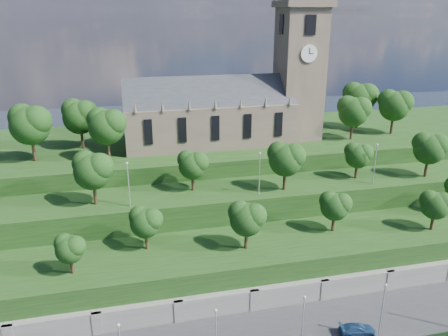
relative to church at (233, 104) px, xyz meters
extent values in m
cube|color=slate|center=(-0.79, -33.98, -20.02)|extent=(160.00, 2.00, 5.00)
cube|color=slate|center=(-25.79, -34.78, -20.02)|extent=(1.20, 0.60, 5.00)
cube|color=slate|center=(-15.79, -34.78, -20.02)|extent=(1.20, 0.60, 5.00)
cube|color=slate|center=(-5.79, -34.78, -20.02)|extent=(1.20, 0.60, 5.00)
cube|color=slate|center=(4.21, -34.78, -20.02)|extent=(1.20, 0.60, 5.00)
cube|color=slate|center=(14.21, -34.78, -20.02)|extent=(1.20, 0.60, 5.00)
cube|color=#193913|center=(-0.79, -27.98, -18.52)|extent=(160.00, 12.00, 8.00)
cube|color=#193913|center=(-0.79, -16.98, -16.52)|extent=(160.00, 10.00, 12.00)
cube|color=#193913|center=(-0.79, 4.02, -15.02)|extent=(160.00, 32.00, 15.00)
cube|color=brown|center=(-4.79, 0.02, -3.52)|extent=(32.00, 12.00, 8.00)
cube|color=#272A2F|center=(-4.79, 0.02, 0.48)|extent=(32.00, 10.18, 10.18)
cone|color=brown|center=(-18.79, -5.98, 1.38)|extent=(0.70, 0.70, 1.80)
cone|color=brown|center=(-14.12, -5.98, 1.38)|extent=(0.70, 0.70, 1.80)
cone|color=brown|center=(-9.46, -5.98, 1.38)|extent=(0.70, 0.70, 1.80)
cone|color=brown|center=(-4.79, -5.98, 1.38)|extent=(0.70, 0.70, 1.80)
cone|color=brown|center=(-0.12, -5.98, 1.38)|extent=(0.70, 0.70, 1.80)
cone|color=brown|center=(4.54, -5.98, 1.38)|extent=(0.70, 0.70, 1.80)
cone|color=brown|center=(9.21, -5.98, 1.38)|extent=(0.70, 0.70, 1.80)
cube|color=black|center=(-16.79, -6.06, -3.02)|extent=(1.40, 0.25, 4.50)
cube|color=black|center=(-10.79, -6.06, -3.02)|extent=(1.40, 0.25, 4.50)
cube|color=black|center=(-4.79, -6.06, -3.02)|extent=(1.40, 0.25, 4.50)
cube|color=black|center=(1.21, -6.06, -3.02)|extent=(1.40, 0.25, 4.50)
cube|color=black|center=(7.21, -6.06, -3.02)|extent=(1.40, 0.25, 4.50)
cube|color=brown|center=(13.21, 0.02, 4.98)|extent=(8.00, 8.00, 25.00)
cube|color=brown|center=(13.21, 0.02, 18.08)|extent=(9.20, 9.20, 1.20)
cube|color=black|center=(13.21, -4.06, 14.48)|extent=(2.00, 0.25, 3.50)
cube|color=black|center=(13.21, 4.10, 14.48)|extent=(2.00, 0.25, 3.50)
cube|color=black|center=(9.13, 0.02, 14.48)|extent=(0.25, 2.00, 3.50)
cube|color=black|center=(17.29, 0.02, 14.48)|extent=(0.25, 2.00, 3.50)
cylinder|color=white|center=(13.21, -4.10, 9.48)|extent=(3.20, 0.30, 3.20)
cylinder|color=white|center=(17.33, 0.02, 9.48)|extent=(0.30, 3.20, 3.20)
cube|color=black|center=(13.21, -4.28, 9.98)|extent=(0.12, 0.05, 1.10)
cube|color=black|center=(13.61, -4.28, 9.48)|extent=(0.80, 0.05, 0.12)
cylinder|color=#302012|center=(-28.51, -29.98, -13.36)|extent=(0.46, 0.46, 2.33)
sphere|color=#11340E|center=(-28.51, -29.98, -11.11)|extent=(3.62, 3.62, 3.62)
sphere|color=#11340E|center=(-27.79, -30.35, -10.56)|extent=(2.72, 2.72, 2.72)
sphere|color=#11340E|center=(-29.15, -29.53, -10.38)|extent=(2.54, 2.54, 2.54)
cylinder|color=#302012|center=(-18.93, -25.98, -13.16)|extent=(0.48, 0.48, 2.72)
sphere|color=#11340E|center=(-18.93, -25.98, -10.53)|extent=(4.24, 4.24, 4.24)
sphere|color=#11340E|center=(-18.08, -26.41, -9.89)|extent=(3.18, 3.18, 3.18)
sphere|color=#11340E|center=(-19.67, -25.46, -9.68)|extent=(2.97, 2.97, 2.97)
cylinder|color=#302012|center=(-5.37, -28.98, -13.01)|extent=(0.49, 0.49, 3.02)
sphere|color=#11340E|center=(-5.37, -28.98, -10.09)|extent=(4.70, 4.70, 4.70)
sphere|color=#11340E|center=(-4.43, -29.45, -9.38)|extent=(3.53, 3.53, 3.53)
sphere|color=#11340E|center=(-6.19, -28.40, -9.15)|extent=(3.29, 3.29, 3.29)
cylinder|color=#302012|center=(8.83, -26.98, -13.17)|extent=(0.48, 0.48, 2.71)
sphere|color=#11340E|center=(8.83, -26.98, -10.54)|extent=(4.22, 4.22, 4.22)
sphere|color=#11340E|center=(9.67, -27.41, -9.91)|extent=(3.17, 3.17, 3.17)
sphere|color=#11340E|center=(8.09, -26.46, -9.70)|extent=(2.95, 2.95, 2.95)
cylinder|color=#302012|center=(23.69, -29.98, -13.18)|extent=(0.48, 0.48, 2.69)
sphere|color=#11340E|center=(23.69, -29.98, -10.58)|extent=(4.18, 4.18, 4.18)
sphere|color=#11340E|center=(24.53, -30.40, -9.95)|extent=(3.14, 3.14, 3.14)
sphere|color=#11340E|center=(22.96, -29.46, -9.74)|extent=(2.93, 2.93, 2.93)
cylinder|color=#302012|center=(-25.81, -17.98, -8.74)|extent=(0.52, 0.52, 3.55)
sphere|color=#11340E|center=(-25.81, -17.98, -5.31)|extent=(5.53, 5.53, 5.53)
sphere|color=#11340E|center=(-24.70, -18.54, -4.48)|extent=(4.15, 4.15, 4.15)
sphere|color=#11340E|center=(-26.77, -17.29, -4.20)|extent=(3.87, 3.87, 3.87)
cylinder|color=#302012|center=(-10.68, -15.98, -9.08)|extent=(0.49, 0.49, 2.88)
sphere|color=#11340E|center=(-10.68, -15.98, -6.29)|extent=(4.48, 4.48, 4.48)
sphere|color=#11340E|center=(-9.78, -16.43, -5.62)|extent=(3.36, 3.36, 3.36)
sphere|color=#11340E|center=(-11.46, -15.42, -5.40)|extent=(3.14, 3.14, 3.14)
cylinder|color=#302012|center=(3.83, -18.98, -8.80)|extent=(0.51, 0.51, 3.44)
sphere|color=#11340E|center=(3.83, -18.98, -5.48)|extent=(5.34, 5.34, 5.34)
sphere|color=#11340E|center=(4.90, -19.52, -4.68)|extent=(4.01, 4.01, 4.01)
sphere|color=#11340E|center=(2.89, -18.32, -4.41)|extent=(3.74, 3.74, 3.74)
cylinder|color=#302012|center=(17.72, -16.98, -9.15)|extent=(0.48, 0.48, 2.74)
sphere|color=#11340E|center=(17.72, -16.98, -6.51)|extent=(4.26, 4.26, 4.26)
sphere|color=#11340E|center=(18.57, -17.41, -5.87)|extent=(3.19, 3.19, 3.19)
sphere|color=#11340E|center=(16.97, -16.45, -5.66)|extent=(2.98, 2.98, 2.98)
cylinder|color=#302012|center=(30.01, -18.98, -8.82)|extent=(0.51, 0.51, 3.40)
sphere|color=#11340E|center=(30.01, -18.98, -5.53)|extent=(5.29, 5.29, 5.29)
sphere|color=#11340E|center=(31.07, -19.51, -4.74)|extent=(3.97, 3.97, 3.97)
sphere|color=#11340E|center=(29.09, -18.32, -4.47)|extent=(3.70, 3.70, 3.70)
cylinder|color=#302012|center=(-36.23, -3.98, -5.40)|extent=(0.55, 0.55, 4.24)
sphere|color=#11340E|center=(-36.23, -3.98, -1.30)|extent=(6.60, 6.60, 6.60)
sphere|color=#11340E|center=(-34.91, -4.65, -0.31)|extent=(4.95, 4.95, 4.95)
sphere|color=#11340E|center=(-37.38, -3.16, 0.02)|extent=(4.62, 4.62, 4.62)
cylinder|color=#302012|center=(-28.69, 2.02, -5.53)|extent=(0.54, 0.54, 3.99)
sphere|color=#11340E|center=(-28.69, 2.02, -1.67)|extent=(6.21, 6.21, 6.21)
sphere|color=#11340E|center=(-27.45, 1.39, -0.73)|extent=(4.66, 4.66, 4.66)
sphere|color=#11340E|center=(-29.78, 2.79, -0.42)|extent=(4.35, 4.35, 4.35)
cylinder|color=#302012|center=(-23.79, -5.98, -5.57)|extent=(0.53, 0.53, 3.91)
sphere|color=#11340E|center=(-23.79, -5.98, -1.78)|extent=(6.09, 6.09, 6.09)
sphere|color=#11340E|center=(-22.57, -6.59, -0.87)|extent=(4.56, 4.56, 4.56)
sphere|color=#11340E|center=(-24.86, -5.22, -0.57)|extent=(4.26, 4.26, 4.26)
cylinder|color=#302012|center=(23.47, -3.98, -5.64)|extent=(0.53, 0.53, 3.77)
sphere|color=#11340E|center=(23.47, -3.98, -2.00)|extent=(5.86, 5.86, 5.86)
sphere|color=#11340E|center=(24.64, -4.57, -1.12)|extent=(4.39, 4.39, 4.39)
sphere|color=#11340E|center=(22.44, -3.25, -0.83)|extent=(4.10, 4.10, 4.10)
cylinder|color=#302012|center=(29.20, 4.02, -5.37)|extent=(0.55, 0.55, 4.30)
sphere|color=#11340E|center=(29.20, 4.02, -1.22)|extent=(6.68, 6.68, 6.68)
sphere|color=#11340E|center=(30.54, 3.35, -0.22)|extent=(5.01, 5.01, 5.01)
sphere|color=#11340E|center=(28.03, 4.85, 0.12)|extent=(4.68, 4.68, 4.68)
cylinder|color=#302012|center=(33.84, -1.98, -5.53)|extent=(0.54, 0.54, 3.98)
sphere|color=#11340E|center=(33.84, -1.98, -1.68)|extent=(6.20, 6.20, 6.20)
sphere|color=#11340E|center=(35.08, -2.60, -0.75)|extent=(4.65, 4.65, 4.65)
sphere|color=#11340E|center=(32.75, -1.21, -0.44)|extent=(4.34, 4.34, 4.34)
sphere|color=silver|center=(-22.79, -43.48, -12.80)|extent=(0.36, 0.36, 0.36)
sphere|color=silver|center=(-12.79, -43.48, -12.80)|extent=(0.36, 0.36, 0.36)
cylinder|color=#B2B2B7|center=(-2.79, -43.48, -16.72)|extent=(0.16, 0.16, 7.60)
sphere|color=silver|center=(-2.79, -43.48, -12.80)|extent=(0.36, 0.36, 0.36)
cylinder|color=#B2B2B7|center=(7.21, -43.48, -16.72)|extent=(0.16, 0.16, 7.60)
sphere|color=silver|center=(7.21, -43.48, -12.80)|extent=(0.36, 0.36, 0.36)
cylinder|color=#B2B2B7|center=(-20.79, -19.98, -7.18)|extent=(0.16, 0.16, 6.69)
sphere|color=silver|center=(-20.79, -19.98, -3.71)|extent=(0.36, 0.36, 0.36)
cylinder|color=#B2B2B7|center=(-0.79, -19.98, -7.18)|extent=(0.16, 0.16, 6.69)
sphere|color=silver|center=(-0.79, -19.98, -3.71)|extent=(0.36, 0.36, 0.36)
cylinder|color=#B2B2B7|center=(19.21, -19.98, -7.18)|extent=(0.16, 0.16, 6.69)
sphere|color=silver|center=(19.21, -19.98, -3.71)|extent=(0.36, 0.36, 0.36)
imported|color=navy|center=(5.27, -42.03, -19.87)|extent=(4.75, 2.64, 1.30)
camera|label=1|loc=(-20.50, -80.73, 16.95)|focal=35.00mm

